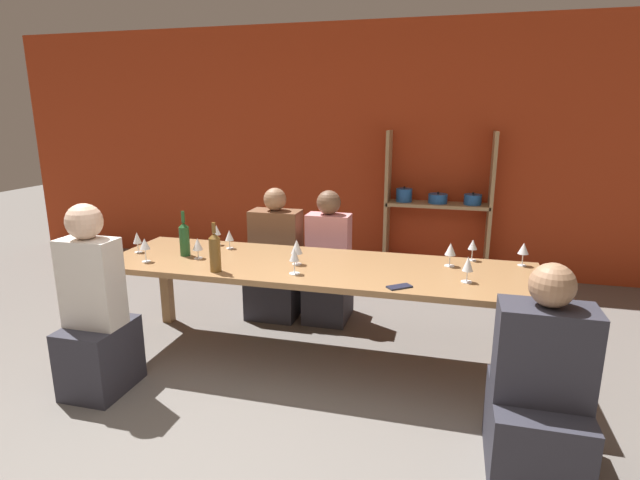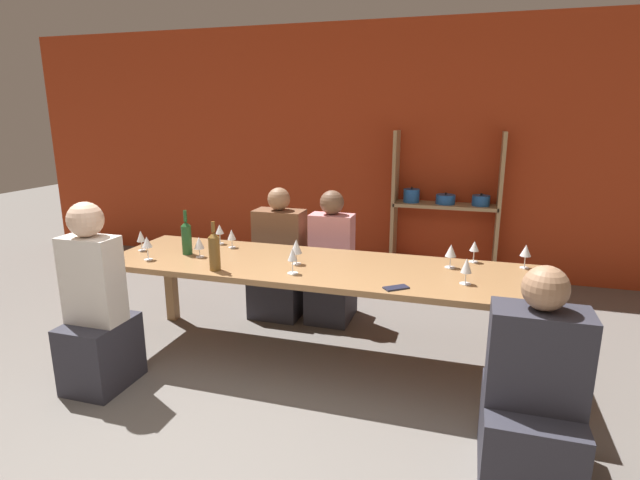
{
  "view_description": "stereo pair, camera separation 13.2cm",
  "coord_description": "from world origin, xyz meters",
  "px_view_note": "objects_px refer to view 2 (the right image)",
  "views": [
    {
      "loc": [
        0.93,
        -1.74,
        1.75
      ],
      "look_at": [
        0.07,
        1.56,
        0.88
      ],
      "focal_mm": 28.0,
      "sensor_mm": 36.0,
      "label": 1
    },
    {
      "loc": [
        1.06,
        -1.7,
        1.75
      ],
      "look_at": [
        0.07,
        1.56,
        0.88
      ],
      "focal_mm": 28.0,
      "sensor_mm": 36.0,
      "label": 2
    }
  ],
  "objects_px": {
    "wine_glass_red_b": "(220,230)",
    "wine_glass_red_g": "(141,237)",
    "wine_glass_empty_c": "(292,256)",
    "cell_phone": "(396,288)",
    "wine_glass_red_e": "(474,247)",
    "person_near_a": "(532,405)",
    "dining_table": "(316,274)",
    "shelf_unit": "(440,225)",
    "person_far_b": "(280,269)",
    "person_near_b": "(97,319)",
    "wine_bottle_dark": "(187,237)",
    "wine_glass_red_a": "(232,235)",
    "wine_glass_red_h": "(147,243)",
    "wine_glass_empty_b": "(199,243)",
    "wine_glass_empty_a": "(296,247)",
    "wine_glass_red_c": "(451,251)",
    "person_far_a": "(331,272)",
    "wine_glass_red_d": "(466,267)",
    "wine_glass_red_f": "(526,251)",
    "wine_bottle_green": "(214,251)"
  },
  "relations": [
    {
      "from": "shelf_unit",
      "to": "wine_glass_empty_b",
      "type": "relative_size",
      "value": 10.46
    },
    {
      "from": "cell_phone",
      "to": "wine_glass_red_g",
      "type": "bearing_deg",
      "value": 171.73
    },
    {
      "from": "wine_glass_red_h",
      "to": "wine_glass_red_f",
      "type": "bearing_deg",
      "value": 12.6
    },
    {
      "from": "wine_glass_red_a",
      "to": "wine_glass_red_e",
      "type": "relative_size",
      "value": 0.95
    },
    {
      "from": "wine_glass_red_c",
      "to": "wine_glass_red_g",
      "type": "distance_m",
      "value": 2.29
    },
    {
      "from": "wine_glass_empty_b",
      "to": "person_far_a",
      "type": "bearing_deg",
      "value": 48.14
    },
    {
      "from": "wine_glass_red_b",
      "to": "wine_glass_red_g",
      "type": "relative_size",
      "value": 1.01
    },
    {
      "from": "wine_glass_empty_b",
      "to": "cell_phone",
      "type": "bearing_deg",
      "value": -9.92
    },
    {
      "from": "dining_table",
      "to": "wine_glass_red_g",
      "type": "relative_size",
      "value": 19.21
    },
    {
      "from": "wine_glass_red_b",
      "to": "cell_phone",
      "type": "height_order",
      "value": "wine_glass_red_b"
    },
    {
      "from": "wine_glass_red_f",
      "to": "person_near_b",
      "type": "height_order",
      "value": "person_near_b"
    },
    {
      "from": "person_near_b",
      "to": "wine_bottle_dark",
      "type": "bearing_deg",
      "value": 70.18
    },
    {
      "from": "wine_glass_red_c",
      "to": "wine_glass_empty_c",
      "type": "height_order",
      "value": "wine_glass_empty_c"
    },
    {
      "from": "wine_glass_red_a",
      "to": "wine_glass_red_d",
      "type": "bearing_deg",
      "value": -11.5
    },
    {
      "from": "shelf_unit",
      "to": "cell_phone",
      "type": "distance_m",
      "value": 2.51
    },
    {
      "from": "shelf_unit",
      "to": "wine_glass_red_b",
      "type": "height_order",
      "value": "shelf_unit"
    },
    {
      "from": "dining_table",
      "to": "wine_bottle_dark",
      "type": "height_order",
      "value": "wine_bottle_dark"
    },
    {
      "from": "wine_glass_empty_a",
      "to": "wine_glass_empty_c",
      "type": "relative_size",
      "value": 1.03
    },
    {
      "from": "person_near_a",
      "to": "wine_glass_red_b",
      "type": "bearing_deg",
      "value": 153.11
    },
    {
      "from": "wine_glass_red_b",
      "to": "person_far_a",
      "type": "xyz_separation_m",
      "value": [
        0.8,
        0.46,
        -0.43
      ]
    },
    {
      "from": "cell_phone",
      "to": "wine_glass_red_f",
      "type": "bearing_deg",
      "value": 40.71
    },
    {
      "from": "shelf_unit",
      "to": "wine_glass_red_c",
      "type": "distance_m",
      "value": 2.0
    },
    {
      "from": "wine_glass_red_c",
      "to": "wine_glass_red_d",
      "type": "height_order",
      "value": "wine_glass_red_d"
    },
    {
      "from": "person_far_b",
      "to": "wine_glass_empty_a",
      "type": "bearing_deg",
      "value": 118.61
    },
    {
      "from": "wine_glass_red_a",
      "to": "wine_bottle_green",
      "type": "bearing_deg",
      "value": -74.43
    },
    {
      "from": "shelf_unit",
      "to": "person_far_a",
      "type": "xyz_separation_m",
      "value": [
        -0.81,
        -1.4,
        -0.17
      ]
    },
    {
      "from": "wine_glass_empty_a",
      "to": "wine_glass_red_e",
      "type": "height_order",
      "value": "wine_glass_empty_a"
    },
    {
      "from": "wine_glass_red_d",
      "to": "person_far_b",
      "type": "xyz_separation_m",
      "value": [
        -1.58,
        0.91,
        -0.43
      ]
    },
    {
      "from": "wine_glass_empty_a",
      "to": "wine_glass_red_f",
      "type": "xyz_separation_m",
      "value": [
        1.51,
        0.36,
        -0.01
      ]
    },
    {
      "from": "person_near_a",
      "to": "wine_glass_red_d",
      "type": "bearing_deg",
      "value": 116.22
    },
    {
      "from": "wine_glass_red_b",
      "to": "wine_glass_red_h",
      "type": "bearing_deg",
      "value": -116.61
    },
    {
      "from": "shelf_unit",
      "to": "person_far_b",
      "type": "relative_size",
      "value": 1.39
    },
    {
      "from": "shelf_unit",
      "to": "wine_glass_red_b",
      "type": "relative_size",
      "value": 9.95
    },
    {
      "from": "dining_table",
      "to": "cell_phone",
      "type": "height_order",
      "value": "cell_phone"
    },
    {
      "from": "wine_glass_red_a",
      "to": "wine_glass_red_h",
      "type": "bearing_deg",
      "value": -131.69
    },
    {
      "from": "wine_glass_red_e",
      "to": "person_near_a",
      "type": "xyz_separation_m",
      "value": [
        0.3,
        -1.2,
        -0.45
      ]
    },
    {
      "from": "wine_glass_red_g",
      "to": "person_far_b",
      "type": "relative_size",
      "value": 0.14
    },
    {
      "from": "wine_bottle_dark",
      "to": "wine_glass_red_h",
      "type": "distance_m",
      "value": 0.29
    },
    {
      "from": "wine_glass_red_b",
      "to": "wine_glass_red_d",
      "type": "bearing_deg",
      "value": -12.93
    },
    {
      "from": "shelf_unit",
      "to": "wine_glass_red_e",
      "type": "distance_m",
      "value": 1.85
    },
    {
      "from": "person_far_b",
      "to": "wine_glass_red_g",
      "type": "bearing_deg",
      "value": 46.14
    },
    {
      "from": "wine_glass_empty_c",
      "to": "cell_phone",
      "type": "xyz_separation_m",
      "value": [
        0.69,
        -0.09,
        -0.12
      ]
    },
    {
      "from": "wine_glass_empty_c",
      "to": "person_near_a",
      "type": "relative_size",
      "value": 0.16
    },
    {
      "from": "wine_glass_red_c",
      "to": "dining_table",
      "type": "bearing_deg",
      "value": -167.79
    },
    {
      "from": "wine_glass_red_h",
      "to": "person_near_b",
      "type": "height_order",
      "value": "person_near_b"
    },
    {
      "from": "wine_bottle_dark",
      "to": "wine_glass_empty_a",
      "type": "relative_size",
      "value": 1.88
    },
    {
      "from": "wine_glass_empty_b",
      "to": "person_near_b",
      "type": "height_order",
      "value": "person_near_b"
    },
    {
      "from": "wine_bottle_dark",
      "to": "wine_glass_red_h",
      "type": "bearing_deg",
      "value": -131.61
    },
    {
      "from": "wine_glass_red_d",
      "to": "wine_glass_red_f",
      "type": "distance_m",
      "value": 0.59
    },
    {
      "from": "wine_glass_red_b",
      "to": "wine_glass_red_e",
      "type": "height_order",
      "value": "wine_glass_red_b"
    }
  ]
}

